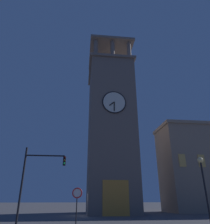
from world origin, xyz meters
The scene contains 5 objects.
ground_plane centered at (0.00, 0.00, 0.00)m, with size 200.00×200.00×0.00m, color #4C4C51.
clocktower centered at (-3.59, -3.15, 11.73)m, with size 7.21×9.48×29.44m.
traffic_signal_near centered at (4.27, 9.50, 3.83)m, with size 3.44×0.41×5.93m.
street_lamp centered at (-8.99, 11.55, 3.51)m, with size 0.44×0.44×5.01m.
no_horn_sign centered at (0.85, 10.23, 2.09)m, with size 0.78×0.14×2.68m.
Camera 1 is at (0.57, 27.90, 1.86)m, focal length 33.67 mm.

